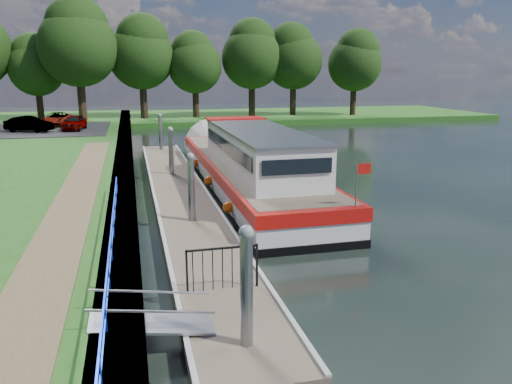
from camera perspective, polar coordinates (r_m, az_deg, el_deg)
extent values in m
plane|color=black|center=(11.30, -1.66, -17.46)|extent=(160.00, 160.00, 0.00)
cube|color=#473D2D|center=(25.06, -14.92, 0.62)|extent=(1.10, 90.00, 0.78)
cube|color=#1E5016|center=(63.29, -1.27, 8.63)|extent=(60.00, 18.00, 0.60)
cube|color=brown|center=(18.32, -20.93, -3.24)|extent=(1.60, 40.00, 0.05)
cube|color=black|center=(48.55, -24.84, 6.45)|extent=(14.00, 12.00, 0.06)
cube|color=#0C2DBF|center=(13.22, -16.41, -6.21)|extent=(0.04, 18.00, 0.04)
cube|color=#0C2DBF|center=(13.34, -16.31, -7.63)|extent=(0.03, 18.00, 0.03)
cylinder|color=#0C2DBF|center=(8.84, -17.35, -19.18)|extent=(0.04, 0.04, 0.72)
cylinder|color=#0C2DBF|center=(10.58, -16.82, -13.37)|extent=(0.04, 0.04, 0.72)
cylinder|color=#0C2DBF|center=(12.40, -16.45, -9.23)|extent=(0.04, 0.04, 0.72)
cylinder|color=#0C2DBF|center=(14.27, -16.19, -6.16)|extent=(0.04, 0.04, 0.72)
cylinder|color=#0C2DBF|center=(16.17, -15.99, -3.81)|extent=(0.04, 0.04, 0.72)
cylinder|color=#0C2DBF|center=(18.09, -15.84, -1.95)|extent=(0.04, 0.04, 0.72)
cylinder|color=#0C2DBF|center=(20.03, -15.71, -0.45)|extent=(0.04, 0.04, 0.72)
cylinder|color=#0C2DBF|center=(21.98, -15.61, 0.78)|extent=(0.04, 0.04, 0.72)
cube|color=brown|center=(23.22, -8.64, -0.35)|extent=(2.50, 30.00, 0.24)
cube|color=#9EA0A3|center=(12.13, -2.72, -14.88)|extent=(2.30, 5.00, 0.30)
cube|color=#9EA0A3|center=(19.45, -7.43, -3.78)|extent=(2.30, 5.00, 0.30)
cube|color=#9EA0A3|center=(27.16, -9.47, 1.16)|extent=(2.30, 5.00, 0.30)
cube|color=#9EA0A3|center=(35.00, -10.60, 3.90)|extent=(2.30, 5.00, 0.30)
cube|color=#9EA0A3|center=(23.32, -5.75, 0.18)|extent=(0.12, 30.00, 0.06)
cube|color=#9EA0A3|center=(23.11, -11.59, -0.16)|extent=(0.12, 30.00, 0.06)
cylinder|color=gray|center=(10.34, -1.08, -13.63)|extent=(0.26, 0.26, 3.40)
sphere|color=gray|center=(9.68, -1.13, -4.65)|extent=(0.30, 0.30, 0.30)
cylinder|color=gray|center=(18.68, -7.35, -1.15)|extent=(0.26, 0.26, 3.40)
sphere|color=gray|center=(18.33, -7.51, 3.99)|extent=(0.30, 0.30, 0.30)
cylinder|color=gray|center=(27.45, -9.64, 3.52)|extent=(0.26, 0.26, 3.40)
sphere|color=gray|center=(27.20, -9.79, 7.05)|extent=(0.30, 0.30, 0.30)
cylinder|color=gray|center=(36.32, -10.83, 5.92)|extent=(0.26, 0.26, 3.40)
sphere|color=gray|center=(36.14, -10.95, 8.59)|extent=(0.30, 0.30, 0.30)
cube|color=#A5A8AD|center=(11.25, -11.80, -14.41)|extent=(2.58, 1.00, 0.43)
cube|color=#A5A8AD|center=(10.60, -11.81, -13.23)|extent=(2.58, 0.04, 0.41)
cube|color=#A5A8AD|center=(11.46, -12.03, -11.09)|extent=(2.58, 0.04, 0.41)
cube|color=black|center=(12.68, -7.90, -9.02)|extent=(0.05, 0.05, 1.15)
cube|color=black|center=(12.97, 0.10, -8.35)|extent=(0.05, 0.05, 1.15)
cube|color=black|center=(12.60, -3.89, -6.43)|extent=(1.85, 0.05, 0.05)
cube|color=black|center=(12.70, -7.22, -8.97)|extent=(0.02, 0.02, 1.10)
cube|color=black|center=(12.72, -6.09, -8.88)|extent=(0.02, 0.02, 1.10)
cube|color=black|center=(12.76, -4.97, -8.79)|extent=(0.02, 0.02, 1.10)
cube|color=black|center=(12.79, -3.85, -8.70)|extent=(0.02, 0.02, 1.10)
cube|color=black|center=(12.84, -2.74, -8.61)|extent=(0.02, 0.02, 1.10)
cube|color=black|center=(12.88, -1.64, -8.51)|extent=(0.02, 0.02, 1.10)
cube|color=black|center=(12.94, -0.55, -8.41)|extent=(0.02, 0.02, 1.10)
cube|color=black|center=(25.82, -1.11, 0.63)|extent=(4.00, 20.00, 0.55)
cube|color=silver|center=(25.69, -1.11, 1.93)|extent=(3.96, 19.90, 0.65)
cube|color=#AD0F0C|center=(25.58, -1.12, 3.16)|extent=(4.04, 20.00, 0.48)
cube|color=brown|center=(25.54, -1.12, 3.69)|extent=(3.68, 19.20, 0.04)
cone|color=silver|center=(35.76, -4.90, 5.10)|extent=(4.00, 1.50, 4.00)
cube|color=silver|center=(23.00, 0.28, 4.80)|extent=(3.00, 11.00, 1.75)
cube|color=gray|center=(22.87, 0.28, 7.08)|extent=(3.10, 11.20, 0.10)
cube|color=black|center=(22.63, -3.47, 5.28)|extent=(0.04, 10.00, 0.55)
cube|color=black|center=(23.38, 3.91, 5.54)|extent=(0.04, 10.00, 0.55)
cube|color=black|center=(28.32, -2.54, 6.98)|extent=(2.60, 0.04, 0.55)
cube|color=black|center=(17.71, 4.76, 2.91)|extent=(2.60, 0.04, 0.55)
cube|color=#AD0F0C|center=(27.91, -2.41, 8.42)|extent=(3.20, 1.60, 0.06)
cylinder|color=gray|center=(16.86, 11.38, 0.74)|extent=(0.05, 0.05, 1.50)
cube|color=#AD0F0C|center=(16.85, 12.23, 2.61)|extent=(0.50, 0.02, 0.35)
sphere|color=#EE560D|center=(19.54, -3.20, -1.76)|extent=(0.44, 0.44, 0.44)
sphere|color=#EE560D|center=(24.33, -5.45, 1.28)|extent=(0.44, 0.44, 0.44)
sphere|color=#EE560D|center=(29.19, -6.96, 3.32)|extent=(0.44, 0.44, 0.44)
imported|color=#594C47|center=(18.59, 0.00, 2.69)|extent=(0.63, 0.74, 1.72)
cylinder|color=#332316|center=(60.19, -23.44, 9.04)|extent=(0.70, 0.70, 3.10)
sphere|color=black|center=(60.07, -23.81, 12.79)|extent=(5.85, 5.85, 5.85)
sphere|color=black|center=(60.29, -24.09, 14.16)|extent=(4.65, 4.65, 4.65)
cylinder|color=#332316|center=(57.11, -19.26, 9.80)|extent=(0.84, 0.84, 4.29)
sphere|color=black|center=(57.07, -19.71, 15.29)|extent=(8.10, 8.10, 8.10)
sphere|color=black|center=(57.34, -19.81, 17.31)|extent=(6.44, 6.44, 6.44)
cylinder|color=#332316|center=(58.93, -12.71, 10.10)|extent=(0.79, 0.79, 3.83)
sphere|color=black|center=(58.86, -12.97, 14.86)|extent=(7.24, 7.24, 7.24)
sphere|color=black|center=(58.71, -12.87, 16.64)|extent=(5.75, 5.75, 5.75)
cylinder|color=#332316|center=(59.14, -6.89, 10.06)|extent=(0.72, 0.72, 3.26)
sphere|color=black|center=(59.04, -7.00, 14.10)|extent=(6.16, 6.16, 6.16)
sphere|color=black|center=(59.29, -7.28, 15.58)|extent=(4.89, 4.89, 4.89)
cylinder|color=#332316|center=(60.65, -0.48, 10.49)|extent=(0.78, 0.78, 3.77)
sphere|color=black|center=(60.57, -0.49, 15.05)|extent=(7.13, 7.13, 7.13)
sphere|color=black|center=(60.90, -0.43, 16.72)|extent=(5.66, 5.66, 5.66)
cylinder|color=#332316|center=(62.09, 4.24, 10.47)|extent=(0.77, 0.77, 3.65)
sphere|color=black|center=(62.01, 4.32, 14.77)|extent=(6.89, 6.89, 6.89)
sphere|color=black|center=(61.97, 4.01, 16.37)|extent=(5.47, 5.47, 5.47)
cylinder|color=#332316|center=(62.97, 11.03, 10.19)|extent=(0.74, 0.74, 3.41)
sphere|color=black|center=(62.88, 11.21, 14.15)|extent=(6.43, 6.43, 6.43)
sphere|color=black|center=(62.82, 11.57, 15.61)|extent=(5.11, 5.11, 5.11)
imported|color=#999999|center=(46.68, -20.03, 7.49)|extent=(2.07, 3.99, 1.30)
imported|color=#999999|center=(46.62, -24.52, 7.08)|extent=(4.16, 2.80, 1.30)
imported|color=#999999|center=(50.77, -21.79, 7.74)|extent=(2.69, 4.69, 1.23)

